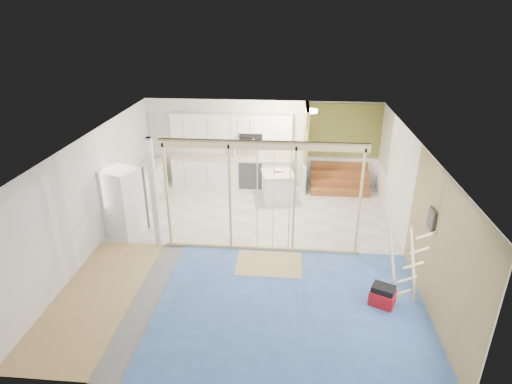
# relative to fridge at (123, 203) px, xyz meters

# --- Properties ---
(room) EXTENTS (7.01, 8.01, 2.61)m
(room) POSITION_rel_fridge_xyz_m (3.03, -0.45, 0.46)
(room) COLOR slate
(room) RESTS_ON ground
(floor_overlays) EXTENTS (7.00, 8.00, 0.03)m
(floor_overlays) POSITION_rel_fridge_xyz_m (3.11, -0.39, -0.83)
(floor_overlays) COLOR silver
(floor_overlays) RESTS_ON room
(stud_frame) EXTENTS (4.66, 0.14, 2.60)m
(stud_frame) POSITION_rel_fridge_xyz_m (2.76, -0.45, 0.77)
(stud_frame) COLOR #D2C180
(stud_frame) RESTS_ON room
(base_cabinets) EXTENTS (4.45, 2.24, 0.93)m
(base_cabinets) POSITION_rel_fridge_xyz_m (1.43, 2.91, -0.37)
(base_cabinets) COLOR white
(base_cabinets) RESTS_ON room
(upper_cabinets) EXTENTS (3.60, 0.41, 0.85)m
(upper_cabinets) POSITION_rel_fridge_xyz_m (2.19, 3.37, 0.98)
(upper_cabinets) COLOR white
(upper_cabinets) RESTS_ON room
(green_partition) EXTENTS (2.25, 1.51, 2.60)m
(green_partition) POSITION_rel_fridge_xyz_m (5.08, 3.21, 0.11)
(green_partition) COLOR olive
(green_partition) RESTS_ON room
(pot_rack) EXTENTS (0.52, 0.52, 0.72)m
(pot_rack) POSITION_rel_fridge_xyz_m (2.73, 1.44, 1.16)
(pot_rack) COLOR black
(pot_rack) RESTS_ON room
(sheathing_panel) EXTENTS (0.02, 4.00, 2.60)m
(sheathing_panel) POSITION_rel_fridge_xyz_m (6.51, -2.45, 0.46)
(sheathing_panel) COLOR tan
(sheathing_panel) RESTS_ON room
(electrical_panel) EXTENTS (0.04, 0.30, 0.40)m
(electrical_panel) POSITION_rel_fridge_xyz_m (6.46, -1.85, 0.81)
(electrical_panel) COLOR #3C3C41
(electrical_panel) RESTS_ON room
(ceiling_light) EXTENTS (0.32, 0.32, 0.08)m
(ceiling_light) POSITION_rel_fridge_xyz_m (4.43, 2.55, 1.70)
(ceiling_light) COLOR #FFEABF
(ceiling_light) RESTS_ON room
(fridge) EXTENTS (0.95, 0.91, 1.68)m
(fridge) POSITION_rel_fridge_xyz_m (0.00, 0.00, 0.00)
(fridge) COLOR white
(fridge) RESTS_ON room
(island) EXTENTS (1.00, 1.00, 0.85)m
(island) POSITION_rel_fridge_xyz_m (3.58, 2.25, -0.42)
(island) COLOR white
(island) RESTS_ON room
(bowl) EXTENTS (0.31, 0.31, 0.06)m
(bowl) POSITION_rel_fridge_xyz_m (3.59, 2.39, 0.04)
(bowl) COLOR silver
(bowl) RESTS_ON island
(soap_bottle_a) EXTENTS (0.15, 0.15, 0.30)m
(soap_bottle_a) POSITION_rel_fridge_xyz_m (2.21, 3.29, 0.24)
(soap_bottle_a) COLOR #9DA3AF
(soap_bottle_a) RESTS_ON base_cabinets
(soap_bottle_b) EXTENTS (0.11, 0.11, 0.18)m
(soap_bottle_b) POSITION_rel_fridge_xyz_m (3.01, 3.14, 0.18)
(soap_bottle_b) COLOR white
(soap_bottle_b) RESTS_ON base_cabinets
(toolbox) EXTENTS (0.54, 0.49, 0.42)m
(toolbox) POSITION_rel_fridge_xyz_m (5.71, -2.22, -0.64)
(toolbox) COLOR #B41015
(toolbox) RESTS_ON room
(ladder) EXTENTS (0.87, 0.15, 1.62)m
(ladder) POSITION_rel_fridge_xyz_m (6.06, -2.13, -0.01)
(ladder) COLOR beige
(ladder) RESTS_ON room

